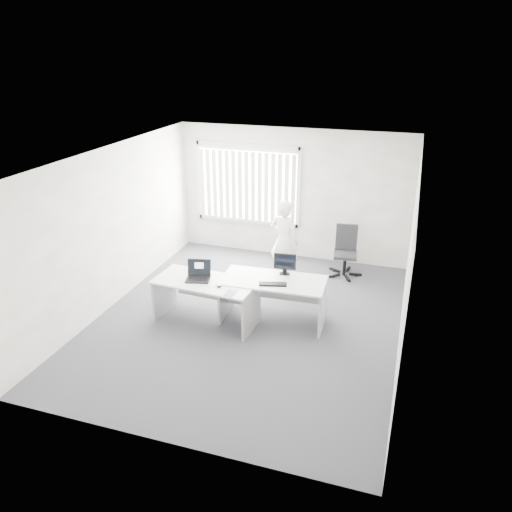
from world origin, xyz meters
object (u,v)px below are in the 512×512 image
(desk_far, at_px, (273,291))
(office_chair, at_px, (345,260))
(desk_near, at_px, (206,292))
(person, at_px, (284,241))
(monitor, at_px, (285,264))
(laptop, at_px, (197,272))

(desk_far, height_order, office_chair, office_chair)
(desk_near, xyz_separation_m, person, (0.83, 1.95, 0.28))
(desk_near, distance_m, desk_far, 1.12)
(desk_far, height_order, monitor, monitor)
(desk_near, xyz_separation_m, desk_far, (1.07, 0.35, 0.01))
(person, bearing_deg, office_chair, -135.19)
(office_chair, relative_size, person, 0.62)
(person, height_order, monitor, person)
(laptop, distance_m, monitor, 1.46)
(laptop, bearing_deg, person, 50.33)
(office_chair, xyz_separation_m, person, (-1.11, -0.65, 0.51))
(desk_near, distance_m, monitor, 1.40)
(monitor, bearing_deg, desk_far, -120.80)
(desk_far, bearing_deg, laptop, -165.32)
(desk_far, bearing_deg, monitor, 62.22)
(desk_far, height_order, person, person)
(desk_far, relative_size, monitor, 4.69)
(office_chair, height_order, laptop, laptop)
(desk_near, bearing_deg, desk_far, 22.27)
(person, xyz_separation_m, monitor, (0.36, -1.33, 0.14))
(desk_near, distance_m, laptop, 0.39)
(laptop, height_order, monitor, monitor)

